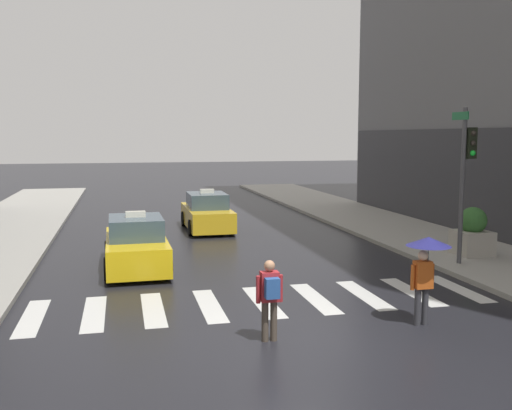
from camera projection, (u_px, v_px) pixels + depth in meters
ground_plane at (300, 344)px, 11.29m from camera, size 160.00×160.00×0.00m
crosswalk_markings at (263, 302)px, 14.19m from camera, size 11.30×2.80×0.01m
traffic_light_pole at (466, 163)px, 17.47m from camera, size 0.44×0.84×4.80m
taxi_lead at (136, 245)px, 17.70m from camera, size 1.98×4.56×1.80m
taxi_second at (207, 213)px, 25.03m from camera, size 1.94×4.54×1.80m
pedestrian_with_umbrella at (426, 256)px, 12.30m from camera, size 0.96×0.96×1.94m
pedestrian_with_backpack at (270, 294)px, 11.34m from camera, size 0.55×0.43×1.65m
planter_near_corner at (472, 233)px, 19.05m from camera, size 1.10×1.10×1.60m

